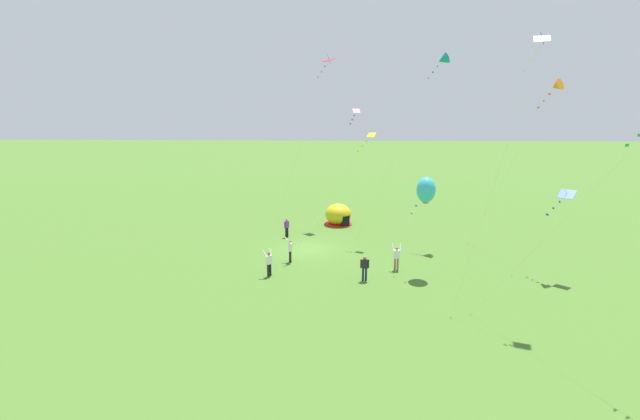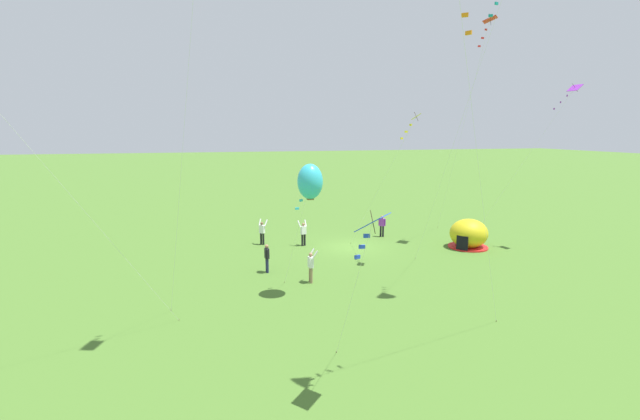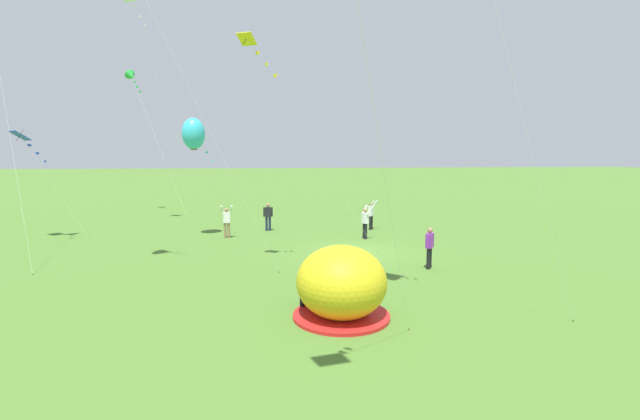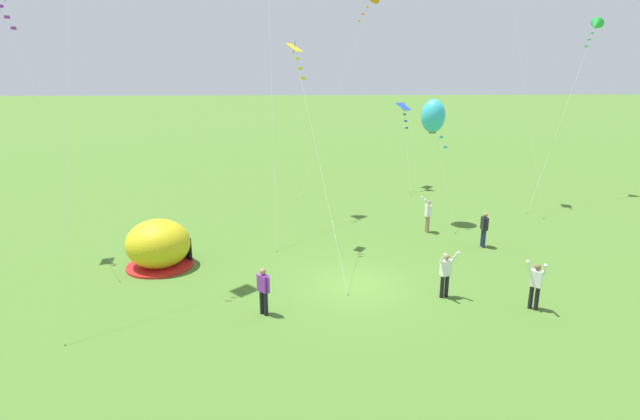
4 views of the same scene
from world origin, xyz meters
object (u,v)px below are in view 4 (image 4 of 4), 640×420
object	(u,v)px
popup_tent	(158,245)
person_arms_raised	(428,214)
person_near_tent	(263,289)
person_with_toddler	(484,228)
kite_green	(595,26)
kite_blue	(404,110)
kite_yellow	(297,59)
person_flying_kite	(446,272)
person_far_back	(536,283)
kite_cyan	(433,116)

from	to	relation	value
popup_tent	person_arms_raised	distance (m)	13.42
popup_tent	person_near_tent	distance (m)	6.64
person_with_toddler	kite_green	world-z (taller)	kite_green
kite_blue	kite_yellow	bearing A→B (deg)	-120.80
popup_tent	person_with_toddler	xyz separation A→B (m)	(14.87, 1.83, -0.03)
person_with_toddler	person_flying_kite	distance (m)	6.36
person_arms_raised	kite_blue	xyz separation A→B (m)	(0.75, 10.63, 4.50)
person_flying_kite	kite_green	xyz separation A→B (m)	(13.49, 15.79, 9.90)
popup_tent	person_far_back	bearing A→B (deg)	-17.91
person_with_toddler	person_flying_kite	size ratio (longest dim) A/B	0.91
person_with_toddler	person_far_back	bearing A→B (deg)	-94.68
popup_tent	kite_yellow	bearing A→B (deg)	20.99
kite_cyan	kite_blue	world-z (taller)	kite_cyan
person_arms_raised	person_far_back	xyz separation A→B (m)	(1.59, -8.83, 0.00)
popup_tent	kite_cyan	xyz separation A→B (m)	(13.18, 5.92, 4.87)
person_with_toddler	person_flying_kite	world-z (taller)	person_flying_kite
person_near_tent	popup_tent	bearing A→B (deg)	136.15
person_arms_raised	kite_cyan	distance (m)	5.18
kite_cyan	kite_green	bearing A→B (deg)	28.35
popup_tent	kite_yellow	xyz separation A→B (m)	(6.04, 2.32, 7.68)
person_flying_kite	kite_yellow	xyz separation A→B (m)	(-5.41, 5.85, 7.67)
popup_tent	person_near_tent	xyz separation A→B (m)	(4.79, -4.60, -0.03)
person_near_tent	person_flying_kite	world-z (taller)	person_flying_kite
kite_yellow	person_arms_raised	bearing A→B (deg)	15.65
kite_green	kite_blue	xyz separation A→B (m)	(-11.44, 2.57, -5.40)
person_near_tent	kite_green	world-z (taller)	kite_green
person_near_tent	person_flying_kite	bearing A→B (deg)	9.13
person_flying_kite	kite_blue	xyz separation A→B (m)	(2.05, 18.36, 4.50)
person_near_tent	person_flying_kite	xyz separation A→B (m)	(6.66, 1.07, 0.03)
kite_yellow	kite_cyan	world-z (taller)	kite_yellow
popup_tent	kite_cyan	size ratio (longest dim) A/B	0.42
kite_green	person_flying_kite	bearing A→B (deg)	-130.51
popup_tent	kite_yellow	distance (m)	10.04
person_with_toddler	person_near_tent	bearing A→B (deg)	-147.45
person_far_back	kite_blue	xyz separation A→B (m)	(-0.84, 19.47, 4.50)
person_arms_raised	person_with_toddler	size ratio (longest dim) A/B	1.10
person_flying_kite	kite_blue	size ratio (longest dim) A/B	0.31
person_flying_kite	kite_cyan	bearing A→B (deg)	79.61
person_near_tent	person_with_toddler	xyz separation A→B (m)	(10.08, 6.43, 0.00)
person_arms_raised	person_with_toddler	distance (m)	3.18
person_far_back	kite_yellow	distance (m)	13.27
person_flying_kite	person_near_tent	bearing A→B (deg)	-170.87
popup_tent	kite_blue	size ratio (longest dim) A/B	0.46
popup_tent	person_near_tent	bearing A→B (deg)	-43.85
person_arms_raised	kite_cyan	size ratio (longest dim) A/B	0.28
popup_tent	kite_green	xyz separation A→B (m)	(24.94, 12.26, 9.90)
kite_cyan	person_near_tent	bearing A→B (deg)	-128.59
person_near_tent	person_with_toddler	world-z (taller)	same
person_far_back	kite_yellow	size ratio (longest dim) A/B	0.20
popup_tent	kite_blue	xyz separation A→B (m)	(13.50, 14.83, 4.51)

